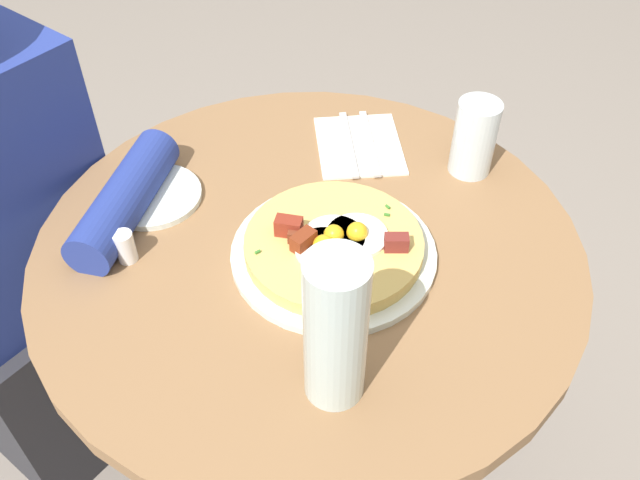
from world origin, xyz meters
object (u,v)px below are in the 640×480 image
at_px(water_glass, 474,138).
at_px(water_bottle, 336,331).
at_px(pizza_plate, 332,255).
at_px(bread_plate, 153,196).
at_px(person_seated, 11,277).
at_px(breakfast_pizza, 332,245).
at_px(dining_table, 310,315).
at_px(salt_shaker, 125,247).
at_px(knife, 370,143).
at_px(fork, 349,144).

height_order(water_glass, water_bottle, water_bottle).
height_order(pizza_plate, bread_plate, pizza_plate).
bearing_deg(person_seated, water_glass, 130.78).
xyz_separation_m(person_seated, breakfast_pizza, (-0.23, 0.55, 0.24)).
height_order(dining_table, pizza_plate, pizza_plate).
bearing_deg(pizza_plate, breakfast_pizza, 59.25).
bearing_deg(pizza_plate, water_glass, 169.12).
xyz_separation_m(water_glass, water_bottle, (0.47, 0.07, 0.04)).
height_order(water_glass, salt_shaker, water_glass).
distance_m(knife, water_bottle, 0.49).
height_order(pizza_plate, salt_shaker, salt_shaker).
xyz_separation_m(bread_plate, salt_shaker, (0.11, 0.07, 0.02)).
bearing_deg(pizza_plate, salt_shaker, -52.00).
bearing_deg(dining_table, knife, -166.09).
height_order(breakfast_pizza, water_glass, water_glass).
bearing_deg(knife, pizza_plate, -19.67).
xyz_separation_m(knife, water_glass, (-0.05, 0.16, 0.06)).
height_order(knife, water_bottle, water_bottle).
bearing_deg(bread_plate, salt_shaker, 31.79).
height_order(breakfast_pizza, water_bottle, water_bottle).
height_order(breakfast_pizza, fork, breakfast_pizza).
xyz_separation_m(pizza_plate, salt_shaker, (0.18, -0.23, 0.02)).
bearing_deg(breakfast_pizza, salt_shaker, -52.16).
xyz_separation_m(person_seated, fork, (-0.45, 0.42, 0.22)).
distance_m(dining_table, fork, 0.30).
xyz_separation_m(pizza_plate, breakfast_pizza, (0.00, 0.00, 0.02)).
xyz_separation_m(pizza_plate, water_glass, (-0.30, 0.06, 0.06)).
bearing_deg(breakfast_pizza, person_seated, -67.57).
xyz_separation_m(fork, knife, (-0.02, 0.03, 0.00)).
xyz_separation_m(dining_table, fork, (-0.22, -0.09, 0.18)).
height_order(person_seated, water_glass, person_seated).
relative_size(knife, salt_shaker, 3.69).
distance_m(fork, water_bottle, 0.49).
height_order(dining_table, knife, knife).
bearing_deg(breakfast_pizza, bread_plate, -77.41).
relative_size(person_seated, water_bottle, 5.29).
relative_size(fork, salt_shaker, 3.69).
bearing_deg(water_bottle, fork, -146.32).
bearing_deg(bread_plate, water_bottle, 76.53).
distance_m(dining_table, knife, 0.31).
bearing_deg(breakfast_pizza, water_bottle, 37.38).
height_order(dining_table, water_bottle, water_bottle).
height_order(pizza_plate, water_glass, water_glass).
bearing_deg(dining_table, pizza_plate, 85.59).
relative_size(fork, knife, 1.00).
relative_size(water_glass, water_bottle, 0.58).
bearing_deg(water_bottle, person_seated, -85.04).
distance_m(bread_plate, knife, 0.37).
relative_size(bread_plate, water_glass, 1.20).
bearing_deg(salt_shaker, person_seated, -81.19).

